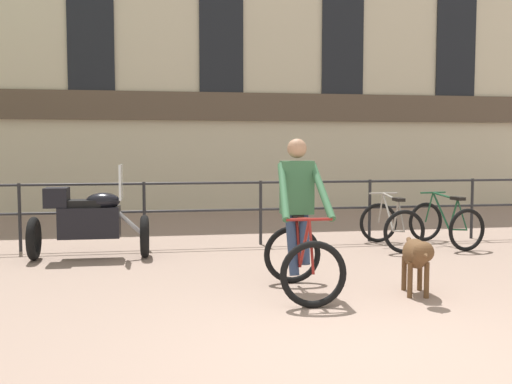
{
  "coord_description": "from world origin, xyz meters",
  "views": [
    {
      "loc": [
        -1.75,
        -4.38,
        1.62
      ],
      "look_at": [
        -0.49,
        2.86,
        1.05
      ],
      "focal_mm": 42.0,
      "sensor_mm": 36.0,
      "label": 1
    }
  ],
  "objects_px": {
    "parked_motorcycle": "(89,220)",
    "dog": "(417,255)",
    "parked_bicycle_mid_left": "(445,224)",
    "cyclist_with_bike": "(300,223)",
    "parked_bicycle_near_lamp": "(391,225)"
  },
  "relations": [
    {
      "from": "parked_motorcycle",
      "to": "dog",
      "type": "bearing_deg",
      "value": -126.01
    },
    {
      "from": "parked_motorcycle",
      "to": "parked_bicycle_mid_left",
      "type": "distance_m",
      "value": 5.57
    },
    {
      "from": "parked_bicycle_mid_left",
      "to": "cyclist_with_bike",
      "type": "bearing_deg",
      "value": 29.94
    },
    {
      "from": "cyclist_with_bike",
      "to": "dog",
      "type": "bearing_deg",
      "value": -16.43
    },
    {
      "from": "cyclist_with_bike",
      "to": "parked_bicycle_near_lamp",
      "type": "distance_m",
      "value": 3.34
    },
    {
      "from": "dog",
      "to": "parked_motorcycle",
      "type": "distance_m",
      "value": 4.64
    },
    {
      "from": "dog",
      "to": "parked_bicycle_near_lamp",
      "type": "relative_size",
      "value": 0.86
    },
    {
      "from": "cyclist_with_bike",
      "to": "parked_motorcycle",
      "type": "xyz_separation_m",
      "value": [
        -2.5,
        2.38,
        -0.2
      ]
    },
    {
      "from": "parked_motorcycle",
      "to": "parked_bicycle_near_lamp",
      "type": "height_order",
      "value": "parked_motorcycle"
    },
    {
      "from": "dog",
      "to": "cyclist_with_bike",
      "type": "bearing_deg",
      "value": 174.69
    },
    {
      "from": "parked_motorcycle",
      "to": "parked_bicycle_near_lamp",
      "type": "bearing_deg",
      "value": -86.99
    },
    {
      "from": "parked_motorcycle",
      "to": "cyclist_with_bike",
      "type": "bearing_deg",
      "value": -132.6
    },
    {
      "from": "cyclist_with_bike",
      "to": "parked_motorcycle",
      "type": "bearing_deg",
      "value": 138.77
    },
    {
      "from": "cyclist_with_bike",
      "to": "parked_bicycle_mid_left",
      "type": "height_order",
      "value": "cyclist_with_bike"
    },
    {
      "from": "cyclist_with_bike",
      "to": "dog",
      "type": "height_order",
      "value": "cyclist_with_bike"
    }
  ]
}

